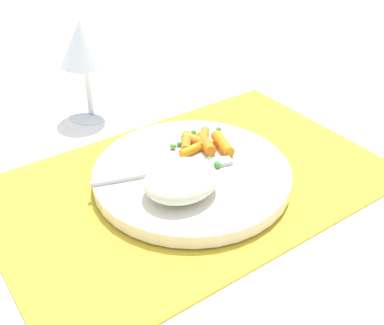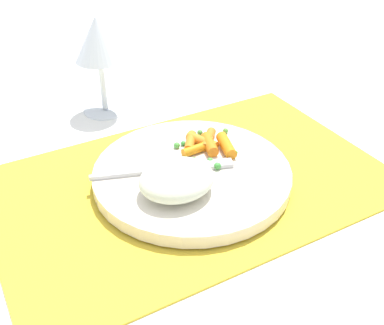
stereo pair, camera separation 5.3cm
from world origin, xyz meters
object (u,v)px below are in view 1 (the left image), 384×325
at_px(plate, 192,174).
at_px(rice_mound, 181,180).
at_px(carrot_portion, 204,143).
at_px(wine_glass, 83,47).
at_px(fork, 178,169).

bearing_deg(plate, rice_mound, -139.49).
xyz_separation_m(carrot_portion, wine_glass, (-0.07, 0.22, 0.09)).
bearing_deg(fork, plate, -18.32).
bearing_deg(wine_glass, plate, -83.81).
height_order(plate, wine_glass, wine_glass).
height_order(carrot_portion, wine_glass, wine_glass).
distance_m(fork, wine_glass, 0.26).
bearing_deg(plate, wine_glass, 96.19).
distance_m(rice_mound, fork, 0.05).
height_order(rice_mound, carrot_portion, rice_mound).
relative_size(rice_mound, wine_glass, 0.58).
height_order(rice_mound, wine_glass, wine_glass).
xyz_separation_m(carrot_portion, fork, (-0.06, -0.03, -0.00)).
relative_size(rice_mound, carrot_portion, 1.15).
height_order(plate, fork, fork).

